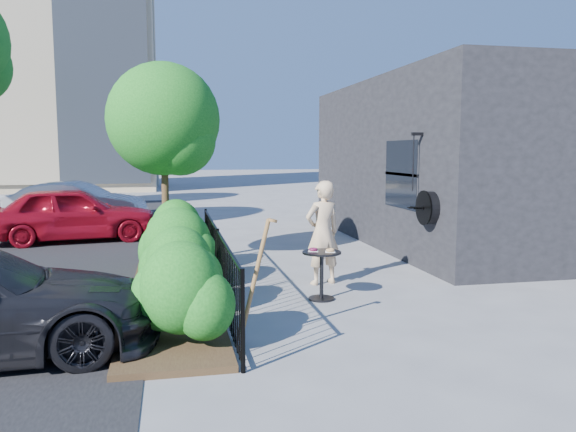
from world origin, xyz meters
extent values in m
plane|color=gray|center=(0.00, 0.00, 0.00)|extent=(120.00, 120.00, 0.00)
cube|color=black|center=(5.50, 4.50, 2.00)|extent=(6.00, 9.00, 4.00)
cube|color=black|center=(2.51, 2.40, 1.80)|extent=(0.04, 1.60, 1.40)
cube|color=black|center=(2.52, 2.40, 1.80)|extent=(0.05, 1.70, 0.06)
cylinder|color=black|center=(2.42, 0.90, 1.25)|extent=(0.18, 0.60, 0.60)
cylinder|color=black|center=(2.32, 0.90, 1.25)|extent=(0.03, 0.64, 0.64)
cube|color=black|center=(2.40, 1.40, 2.60)|extent=(0.25, 0.06, 0.06)
cylinder|color=black|center=(2.32, 1.40, 2.05)|extent=(0.02, 0.02, 1.05)
cylinder|color=black|center=(-1.50, -3.00, 0.55)|extent=(0.05, 0.05, 1.10)
cylinder|color=black|center=(-1.50, 0.00, 0.55)|extent=(0.05, 0.05, 1.10)
cylinder|color=black|center=(-1.50, 3.00, 0.55)|extent=(0.05, 0.05, 1.10)
cube|color=black|center=(-1.50, 0.00, 1.06)|extent=(0.03, 6.00, 0.03)
cube|color=black|center=(-1.50, 0.00, 0.10)|extent=(0.03, 6.00, 0.03)
cylinder|color=black|center=(-1.50, -2.90, 0.55)|extent=(0.02, 0.02, 1.04)
cylinder|color=black|center=(-1.50, -2.70, 0.55)|extent=(0.02, 0.02, 1.04)
cylinder|color=black|center=(-1.50, -2.50, 0.55)|extent=(0.02, 0.02, 1.04)
cylinder|color=black|center=(-1.50, -2.30, 0.55)|extent=(0.02, 0.02, 1.04)
cylinder|color=black|center=(-1.50, -2.10, 0.55)|extent=(0.02, 0.02, 1.04)
cylinder|color=black|center=(-1.50, -1.90, 0.55)|extent=(0.02, 0.02, 1.04)
cylinder|color=black|center=(-1.50, -1.70, 0.55)|extent=(0.02, 0.02, 1.04)
cylinder|color=black|center=(-1.50, -1.50, 0.55)|extent=(0.02, 0.02, 1.04)
cylinder|color=black|center=(-1.50, -1.30, 0.55)|extent=(0.02, 0.02, 1.04)
cylinder|color=black|center=(-1.50, -1.10, 0.55)|extent=(0.02, 0.02, 1.04)
cylinder|color=black|center=(-1.50, -0.90, 0.55)|extent=(0.02, 0.02, 1.04)
cylinder|color=black|center=(-1.50, -0.70, 0.55)|extent=(0.02, 0.02, 1.04)
cylinder|color=black|center=(-1.50, -0.50, 0.55)|extent=(0.02, 0.02, 1.04)
cylinder|color=black|center=(-1.50, -0.30, 0.55)|extent=(0.02, 0.02, 1.04)
cylinder|color=black|center=(-1.50, -0.10, 0.55)|extent=(0.02, 0.02, 1.04)
cylinder|color=black|center=(-1.50, 0.10, 0.55)|extent=(0.02, 0.02, 1.04)
cylinder|color=black|center=(-1.50, 0.30, 0.55)|extent=(0.02, 0.02, 1.04)
cylinder|color=black|center=(-1.50, 0.50, 0.55)|extent=(0.02, 0.02, 1.04)
cylinder|color=black|center=(-1.50, 0.70, 0.55)|extent=(0.02, 0.02, 1.04)
cylinder|color=black|center=(-1.50, 0.90, 0.55)|extent=(0.02, 0.02, 1.04)
cylinder|color=black|center=(-1.50, 1.10, 0.55)|extent=(0.02, 0.02, 1.04)
cylinder|color=black|center=(-1.50, 1.30, 0.55)|extent=(0.02, 0.02, 1.04)
cylinder|color=black|center=(-1.50, 1.50, 0.55)|extent=(0.02, 0.02, 1.04)
cylinder|color=black|center=(-1.50, 1.70, 0.55)|extent=(0.02, 0.02, 1.04)
cylinder|color=black|center=(-1.50, 1.90, 0.55)|extent=(0.02, 0.02, 1.04)
cylinder|color=black|center=(-1.50, 2.10, 0.55)|extent=(0.02, 0.02, 1.04)
cylinder|color=black|center=(-1.50, 2.30, 0.55)|extent=(0.02, 0.02, 1.04)
cylinder|color=black|center=(-1.50, 2.50, 0.55)|extent=(0.02, 0.02, 1.04)
cylinder|color=black|center=(-1.50, 2.70, 0.55)|extent=(0.02, 0.02, 1.04)
cylinder|color=black|center=(-1.50, 2.90, 0.55)|extent=(0.02, 0.02, 1.04)
cube|color=#382616|center=(-2.20, 0.00, 0.04)|extent=(1.30, 6.00, 0.08)
ellipsoid|color=#155E18|center=(-2.10, -2.20, 0.70)|extent=(1.10, 1.10, 1.24)
ellipsoid|color=#155E18|center=(-2.10, -0.60, 0.70)|extent=(1.10, 1.10, 1.24)
ellipsoid|color=#155E18|center=(-2.10, 0.90, 0.70)|extent=(1.10, 1.10, 1.24)
ellipsoid|color=#155E18|center=(-2.10, 2.30, 0.70)|extent=(1.10, 1.10, 1.24)
cylinder|color=#3F2B19|center=(-2.30, 2.80, 1.20)|extent=(0.14, 0.14, 2.40)
sphere|color=#155E18|center=(-2.30, 2.80, 2.84)|extent=(2.20, 2.20, 2.20)
sphere|color=#155E18|center=(-2.00, 2.60, 2.51)|extent=(1.43, 1.43, 1.43)
cylinder|color=black|center=(0.05, -0.38, 0.74)|extent=(0.60, 0.60, 0.03)
cylinder|color=black|center=(0.05, -0.38, 0.37)|extent=(0.06, 0.06, 0.72)
cylinder|color=black|center=(0.05, -0.38, 0.01)|extent=(0.40, 0.40, 0.03)
cube|color=white|center=(-0.07, -0.33, 0.76)|extent=(0.18, 0.18, 0.01)
cube|color=white|center=(0.17, -0.44, 0.76)|extent=(0.18, 0.18, 0.01)
torus|color=#480C27|center=(-0.07, -0.33, 0.78)|extent=(0.13, 0.13, 0.04)
torus|color=#B1864B|center=(0.17, -0.44, 0.78)|extent=(0.13, 0.13, 0.04)
imported|color=#D3B189|center=(0.34, 0.62, 0.89)|extent=(0.74, 0.59, 1.78)
cylinder|color=brown|center=(-1.22, -2.04, 0.81)|extent=(0.37, 0.05, 1.35)
cube|color=gray|center=(-1.42, -2.04, 0.11)|extent=(0.09, 0.20, 0.28)
cylinder|color=brown|center=(-1.01, -2.04, 1.46)|extent=(0.11, 0.11, 0.06)
imported|color=#A80E20|center=(-4.64, 6.35, 0.70)|extent=(4.31, 2.26, 1.40)
imported|color=#A4A4A9|center=(-5.03, 9.54, 0.68)|extent=(4.27, 2.02, 1.35)
camera|label=1|loc=(-2.19, -8.55, 2.28)|focal=35.00mm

